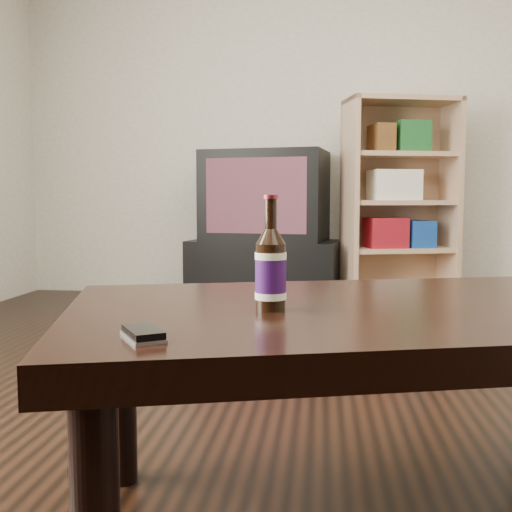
# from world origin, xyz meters

# --- Properties ---
(floor) EXTENTS (5.00, 6.00, 0.01)m
(floor) POSITION_xyz_m (0.00, 0.00, -0.01)
(floor) COLOR black
(floor) RESTS_ON ground
(wall_back) EXTENTS (5.00, 0.02, 2.70)m
(wall_back) POSITION_xyz_m (0.00, 3.01, 1.35)
(wall_back) COLOR #BCB2A2
(wall_back) RESTS_ON ground
(tv_stand) EXTENTS (1.15, 0.70, 0.43)m
(tv_stand) POSITION_xyz_m (-0.63, 2.76, 0.22)
(tv_stand) COLOR black
(tv_stand) RESTS_ON floor
(tv) EXTENTS (0.93, 0.67, 0.64)m
(tv) POSITION_xyz_m (-0.63, 2.76, 0.75)
(tv) COLOR black
(tv) RESTS_ON tv_stand
(bookshelf) EXTENTS (0.82, 0.53, 1.41)m
(bookshelf) POSITION_xyz_m (0.30, 2.70, 0.73)
(bookshelf) COLOR #A67E54
(bookshelf) RESTS_ON floor
(coffee_table) EXTENTS (1.48, 1.10, 0.50)m
(coffee_table) POSITION_xyz_m (-0.09, -0.26, 0.43)
(coffee_table) COLOR black
(coffee_table) RESTS_ON floor
(beer_bottle) EXTENTS (0.08, 0.08, 0.23)m
(beer_bottle) POSITION_xyz_m (-0.32, -0.36, 0.58)
(beer_bottle) COLOR black
(beer_bottle) RESTS_ON coffee_table
(phone) EXTENTS (0.10, 0.11, 0.02)m
(phone) POSITION_xyz_m (-0.50, -0.64, 0.51)
(phone) COLOR #AFAFB2
(phone) RESTS_ON coffee_table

